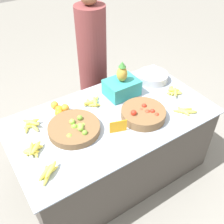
% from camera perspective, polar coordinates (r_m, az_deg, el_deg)
% --- Properties ---
extents(ground_plane, '(12.00, 12.00, 0.00)m').
position_cam_1_polar(ground_plane, '(2.78, -0.00, -12.20)').
color(ground_plane, gray).
extents(market_table, '(1.76, 0.98, 0.72)m').
position_cam_1_polar(market_table, '(2.50, -0.00, -7.17)').
color(market_table, '#4C4742').
rests_on(market_table, ground_plane).
extents(lime_bowl, '(0.42, 0.42, 0.10)m').
position_cam_1_polar(lime_bowl, '(2.12, -8.17, -3.52)').
color(lime_bowl, brown).
rests_on(lime_bowl, market_table).
extents(tomato_basket, '(0.38, 0.38, 0.12)m').
position_cam_1_polar(tomato_basket, '(2.23, 6.80, -0.36)').
color(tomato_basket, brown).
rests_on(tomato_basket, market_table).
extents(orange_pile, '(0.14, 0.20, 0.07)m').
position_cam_1_polar(orange_pile, '(2.32, -11.34, 0.66)').
color(orange_pile, orange).
rests_on(orange_pile, market_table).
extents(metal_bowl, '(0.30, 0.30, 0.08)m').
position_cam_1_polar(metal_bowl, '(2.71, 8.86, 7.55)').
color(metal_bowl, '#B7B7BF').
rests_on(metal_bowl, market_table).
extents(price_sign, '(0.14, 0.05, 0.11)m').
position_cam_1_polar(price_sign, '(2.08, 1.37, -3.19)').
color(price_sign, orange).
rests_on(price_sign, market_table).
extents(produce_crate, '(0.30, 0.23, 0.35)m').
position_cam_1_polar(produce_crate, '(2.45, 2.12, 5.78)').
color(produce_crate, teal).
rests_on(produce_crate, market_table).
extents(banana_bunch_front_right, '(0.16, 0.20, 0.06)m').
position_cam_1_polar(banana_bunch_front_right, '(2.58, 13.19, 4.44)').
color(banana_bunch_front_right, '#EFDB4C').
rests_on(banana_bunch_front_right, market_table).
extents(banana_bunch_front_center, '(0.18, 0.16, 0.03)m').
position_cam_1_polar(banana_bunch_front_center, '(2.37, 15.55, 0.23)').
color(banana_bunch_front_center, '#EFDB4C').
rests_on(banana_bunch_front_center, market_table).
extents(banana_bunch_front_left, '(0.18, 0.17, 0.06)m').
position_cam_1_polar(banana_bunch_front_left, '(1.87, -13.84, -12.75)').
color(banana_bunch_front_left, '#EFDB4C').
rests_on(banana_bunch_front_left, market_table).
extents(banana_bunch_middle_right, '(0.16, 0.18, 0.06)m').
position_cam_1_polar(banana_bunch_middle_right, '(2.24, -17.19, -2.61)').
color(banana_bunch_middle_right, '#EFDB4C').
rests_on(banana_bunch_middle_right, market_table).
extents(banana_bunch_middle_left, '(0.20, 0.16, 0.06)m').
position_cam_1_polar(banana_bunch_middle_left, '(2.37, -4.38, 2.09)').
color(banana_bunch_middle_left, '#EFDB4C').
rests_on(banana_bunch_middle_left, market_table).
extents(banana_bunch_back_center, '(0.16, 0.16, 0.06)m').
position_cam_1_polar(banana_bunch_back_center, '(2.04, -16.86, -7.85)').
color(banana_bunch_back_center, '#EFDB4C').
rests_on(banana_bunch_back_center, market_table).
extents(vendor_person, '(0.32, 0.32, 1.54)m').
position_cam_1_polar(vendor_person, '(2.98, -4.22, 10.10)').
color(vendor_person, brown).
rests_on(vendor_person, ground_plane).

